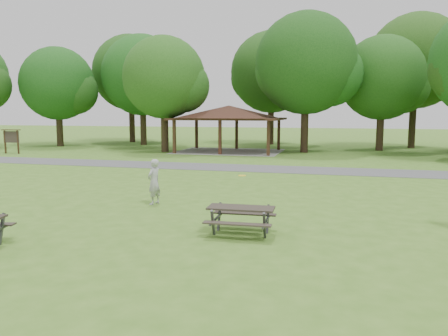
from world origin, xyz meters
TOP-DOWN VIEW (x-y plane):
  - ground at (0.00, 0.00)m, footprint 160.00×160.00m
  - asphalt_path at (0.00, 14.00)m, footprint 120.00×3.20m
  - pavilion at (-4.00, 24.00)m, footprint 8.60×7.01m
  - notice_board at (-20.00, 18.00)m, footprint 1.60×0.30m
  - tree_row_b at (-20.92, 25.53)m, footprint 7.14×6.80m
  - tree_row_c at (-13.90, 29.03)m, footprint 8.19×7.80m
  - tree_row_d at (-8.92, 22.53)m, footprint 6.93×6.60m
  - tree_row_e at (2.10, 25.03)m, footprint 8.40×8.00m
  - tree_row_f at (8.09, 28.53)m, footprint 7.35×7.00m
  - tree_deep_a at (-16.90, 32.53)m, footprint 8.40×8.00m
  - tree_deep_b at (-1.90, 33.03)m, footprint 8.40×8.00m
  - tree_deep_c at (11.10, 32.03)m, footprint 8.82×8.40m
  - picnic_table_middle at (2.41, 0.53)m, footprint 1.82×1.49m
  - frisbee_in_flight at (1.83, 3.18)m, footprint 0.33×0.33m
  - frisbee_thrower at (-1.39, 3.43)m, footprint 0.52×0.66m

SIDE VIEW (x-z plane):
  - ground at x=0.00m, z-range 0.00..0.00m
  - asphalt_path at x=0.00m, z-range 0.00..0.02m
  - picnic_table_middle at x=2.41m, z-range 0.18..0.94m
  - frisbee_thrower at x=-1.39m, z-range 0.00..1.60m
  - frisbee_in_flight at x=1.83m, z-range 1.17..1.19m
  - notice_board at x=-20.00m, z-range 0.37..2.25m
  - pavilion at x=-4.00m, z-range 1.18..4.94m
  - tree_row_b at x=-20.92m, z-range 1.03..10.30m
  - tree_row_d at x=-8.92m, z-range 1.13..10.41m
  - tree_row_f at x=8.09m, z-range 1.06..10.62m
  - tree_row_c at x=-13.90m, z-range 1.20..11.87m
  - tree_row_e at x=2.10m, z-range 1.27..12.29m
  - tree_deep_b at x=-1.90m, z-range 1.32..12.45m
  - tree_deep_a at x=-16.90m, z-range 1.44..12.82m
  - tree_deep_c at x=11.10m, z-range 1.49..13.39m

